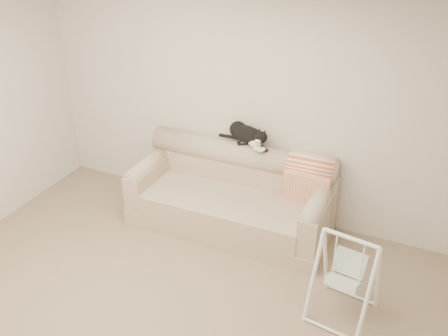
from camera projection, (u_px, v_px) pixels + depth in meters
name	position (u px, v px, depth m)	size (l,w,h in m)	color
ground_plane	(164.00, 319.00, 4.42)	(5.00, 5.00, 0.00)	#776554
room_shell	(152.00, 168.00, 3.69)	(5.04, 4.04, 2.60)	beige
sofa	(232.00, 197.00, 5.56)	(2.20, 0.93, 0.90)	tan
remote_a	(245.00, 143.00, 5.48)	(0.18, 0.14, 0.03)	black
remote_b	(263.00, 148.00, 5.38)	(0.16, 0.15, 0.02)	black
tuxedo_cat	(247.00, 134.00, 5.43)	(0.62, 0.39, 0.25)	black
throw_blanket	(310.00, 173.00, 5.28)	(0.49, 0.38, 0.58)	#D15329
baby_swing	(346.00, 276.00, 4.29)	(0.59, 0.62, 0.85)	white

